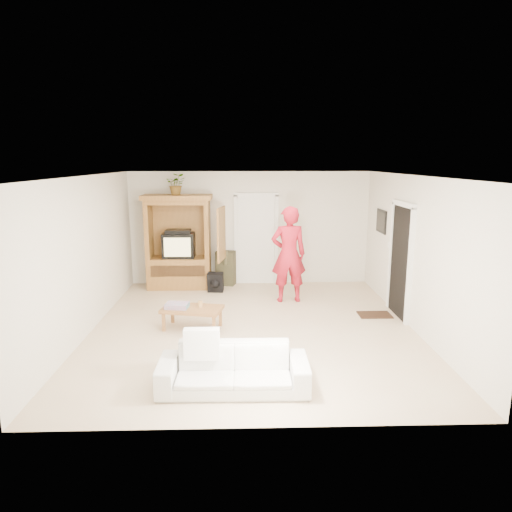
{
  "coord_description": "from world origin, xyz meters",
  "views": [
    {
      "loc": [
        -0.17,
        -7.45,
        2.85
      ],
      "look_at": [
        0.07,
        0.6,
        1.15
      ],
      "focal_mm": 32.0,
      "sensor_mm": 36.0,
      "label": 1
    }
  ],
  "objects_px": {
    "man": "(289,254)",
    "coffee_table": "(192,310)",
    "sofa": "(233,369)",
    "armoire": "(180,248)"
  },
  "relations": [
    {
      "from": "coffee_table",
      "to": "man",
      "type": "bearing_deg",
      "value": 52.29
    },
    {
      "from": "man",
      "to": "coffee_table",
      "type": "bearing_deg",
      "value": 35.18
    },
    {
      "from": "armoire",
      "to": "coffee_table",
      "type": "bearing_deg",
      "value": -78.45
    },
    {
      "from": "armoire",
      "to": "man",
      "type": "relative_size",
      "value": 1.07
    },
    {
      "from": "man",
      "to": "coffee_table",
      "type": "height_order",
      "value": "man"
    },
    {
      "from": "sofa",
      "to": "armoire",
      "type": "bearing_deg",
      "value": 105.68
    },
    {
      "from": "armoire",
      "to": "man",
      "type": "height_order",
      "value": "armoire"
    },
    {
      "from": "coffee_table",
      "to": "armoire",
      "type": "bearing_deg",
      "value": 113.66
    },
    {
      "from": "man",
      "to": "sofa",
      "type": "bearing_deg",
      "value": 68.94
    },
    {
      "from": "sofa",
      "to": "coffee_table",
      "type": "xyz_separation_m",
      "value": [
        -0.75,
        2.14,
        0.05
      ]
    }
  ]
}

